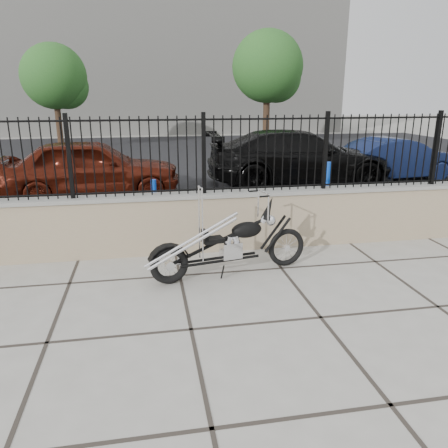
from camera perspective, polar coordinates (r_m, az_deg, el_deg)
name	(u,v)px	position (r m, az deg, el deg)	size (l,w,h in m)	color
ground_plane	(321,318)	(5.26, 12.51, -11.85)	(90.00, 90.00, 0.00)	#99968E
parking_lot	(195,160)	(17.02, -3.77, 8.28)	(30.00, 30.00, 0.00)	black
retaining_wall	(264,219)	(7.28, 5.29, 0.68)	(14.00, 0.36, 0.96)	gray
iron_fence	(266,154)	(7.06, 5.52, 9.14)	(14.00, 0.08, 1.20)	black
background_building	(170,70)	(30.83, -7.10, 19.39)	(22.00, 6.00, 8.00)	beige
chopper_motorcycle	(228,230)	(6.03, 0.51, -0.81)	(2.22, 0.39, 1.33)	black
car_red	(92,168)	(11.24, -16.92, 7.01)	(1.72, 4.27, 1.45)	#49140A
car_black	(299,157)	(12.62, 9.82, 8.59)	(2.11, 5.20, 1.51)	black
car_blue	(397,159)	(14.03, 21.62, 7.92)	(1.31, 3.76, 1.24)	#111B3E
bollard_a	(154,202)	(8.68, -9.09, 2.89)	(0.11, 0.11, 0.88)	#0B3DA8
bollard_b	(327,183)	(10.37, 13.33, 5.20)	(0.12, 0.12, 0.99)	blue
tree_left	(54,73)	(21.44, -21.37, 17.86)	(2.81, 2.81, 4.75)	#382619
tree_right	(268,63)	(21.09, 5.72, 20.19)	(3.21, 3.21, 5.42)	#382619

